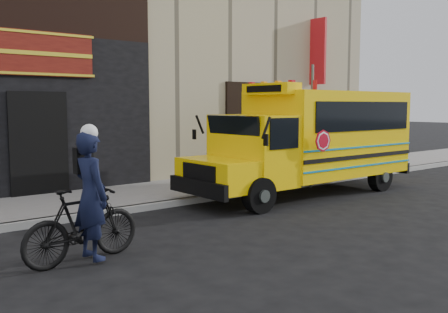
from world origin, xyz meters
name	(u,v)px	position (x,y,z in m)	size (l,w,h in m)	color
ground	(282,219)	(0.00, 0.00, 0.00)	(120.00, 120.00, 0.00)	black
curb	(208,198)	(0.00, 2.60, 0.07)	(40.00, 0.20, 0.15)	#9E9F99
sidewalk	(175,190)	(0.00, 4.10, 0.07)	(40.00, 3.00, 0.15)	slate
building	(75,0)	(-0.04, 10.45, 6.13)	(20.00, 10.70, 12.00)	tan
school_bus	(313,138)	(2.88, 1.73, 1.51)	(6.91, 2.43, 2.92)	black
sign_pole	(312,121)	(3.59, 2.39, 1.93)	(0.12, 0.30, 3.54)	#474F4B
bicycle	(82,225)	(-4.41, -0.11, 0.58)	(0.54, 1.92, 1.15)	black
cyclist	(91,199)	(-4.28, -0.17, 0.97)	(0.71, 0.46, 1.94)	black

